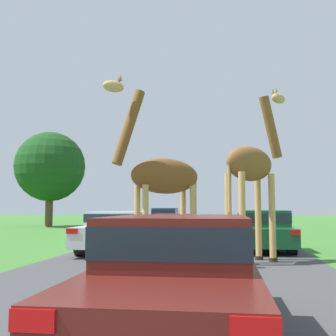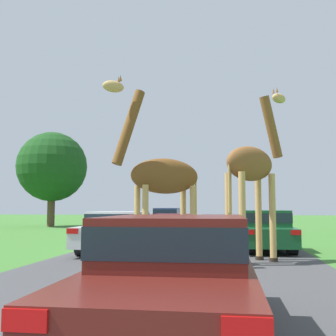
# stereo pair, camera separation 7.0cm
# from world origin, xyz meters

# --- Properties ---
(road) EXTENTS (7.93, 120.00, 0.00)m
(road) POSITION_xyz_m (0.00, 30.00, 0.00)
(road) COLOR #424244
(road) RESTS_ON ground
(giraffe_near_road) EXTENTS (2.49, 1.89, 4.88)m
(giraffe_near_road) POSITION_xyz_m (-0.40, 10.74, 2.32)
(giraffe_near_road) COLOR tan
(giraffe_near_road) RESTS_ON ground
(giraffe_companion) EXTENTS (2.08, 2.07, 5.17)m
(giraffe_companion) POSITION_xyz_m (2.06, 12.02, 2.56)
(giraffe_companion) COLOR tan
(giraffe_companion) RESTS_ON ground
(car_lead_maroon) EXTENTS (1.78, 4.71, 1.43)m
(car_lead_maroon) POSITION_xyz_m (0.71, 4.96, 0.75)
(car_lead_maroon) COLOR #561914
(car_lead_maroon) RESTS_ON ground
(car_queue_right) EXTENTS (1.89, 4.44, 1.27)m
(car_queue_right) POSITION_xyz_m (2.79, 23.23, 0.69)
(car_queue_right) COLOR gray
(car_queue_right) RESTS_ON ground
(car_queue_left) EXTENTS (1.73, 4.20, 1.46)m
(car_queue_left) POSITION_xyz_m (-2.72, 27.89, 0.78)
(car_queue_left) COLOR navy
(car_queue_left) RESTS_ON ground
(car_far_ahead) EXTENTS (1.82, 4.20, 1.20)m
(car_far_ahead) POSITION_xyz_m (-1.31, 19.90, 0.65)
(car_far_ahead) COLOR maroon
(car_far_ahead) RESTS_ON ground
(car_verge_right) EXTENTS (1.95, 4.61, 1.38)m
(car_verge_right) POSITION_xyz_m (-2.41, 14.15, 0.74)
(car_verge_right) COLOR silver
(car_verge_right) RESTS_ON ground
(car_rear_follower) EXTENTS (1.71, 4.09, 1.41)m
(car_rear_follower) POSITION_xyz_m (2.68, 15.24, 0.74)
(car_rear_follower) COLOR #144C28
(car_rear_follower) RESTS_ON ground
(tree_centre_back) EXTENTS (5.50, 5.50, 7.47)m
(tree_centre_back) POSITION_xyz_m (-12.45, 31.49, 4.70)
(tree_centre_back) COLOR brown
(tree_centre_back) RESTS_ON ground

